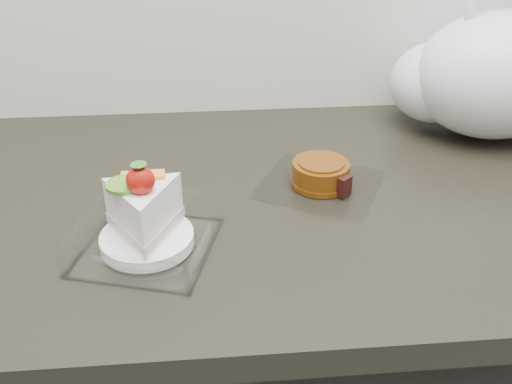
{
  "coord_description": "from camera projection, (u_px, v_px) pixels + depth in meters",
  "views": [
    {
      "loc": [
        -0.14,
        0.96,
        1.34
      ],
      "look_at": [
        -0.08,
        1.62,
        0.94
      ],
      "focal_mm": 40.0,
      "sensor_mm": 36.0,
      "label": 1
    }
  ],
  "objects": [
    {
      "name": "mooncake_wrap",
      "position": [
        321.0,
        176.0,
        0.86
      ],
      "size": [
        0.23,
        0.22,
        0.04
      ],
      "rotation": [
        0.0,
        0.0,
        -0.32
      ],
      "color": "white",
      "rests_on": "counter"
    },
    {
      "name": "plastic_bag",
      "position": [
        486.0,
        75.0,
        0.97
      ],
      "size": [
        0.35,
        0.28,
        0.27
      ],
      "rotation": [
        0.0,
        0.0,
        -0.2
      ],
      "color": "white",
      "rests_on": "counter"
    },
    {
      "name": "cake_tray",
      "position": [
        145.0,
        225.0,
        0.71
      ],
      "size": [
        0.2,
        0.2,
        0.13
      ],
      "rotation": [
        0.0,
        0.0,
        -0.28
      ],
      "color": "white",
      "rests_on": "counter"
    }
  ]
}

